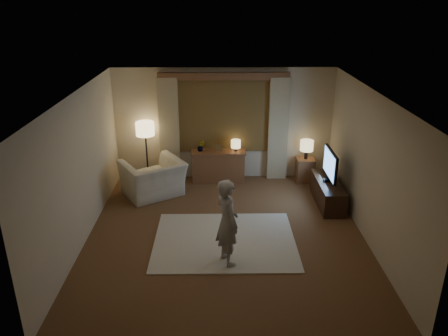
{
  "coord_description": "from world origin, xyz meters",
  "views": [
    {
      "loc": [
        -0.13,
        -6.94,
        4.12
      ],
      "look_at": [
        -0.02,
        0.6,
        1.08
      ],
      "focal_mm": 35.0,
      "sensor_mm": 36.0,
      "label": 1
    }
  ],
  "objects_px": {
    "sideboard": "(218,167)",
    "side_table": "(305,170)",
    "armchair": "(153,178)",
    "person": "(227,222)",
    "tv_stand": "(328,193)"
  },
  "relations": [
    {
      "from": "sideboard",
      "to": "side_table",
      "type": "relative_size",
      "value": 2.14
    },
    {
      "from": "person",
      "to": "sideboard",
      "type": "bearing_deg",
      "value": -21.93
    },
    {
      "from": "tv_stand",
      "to": "sideboard",
      "type": "bearing_deg",
      "value": 151.54
    },
    {
      "from": "armchair",
      "to": "person",
      "type": "xyz_separation_m",
      "value": [
        1.55,
        -2.6,
        0.36
      ]
    },
    {
      "from": "side_table",
      "to": "person",
      "type": "relative_size",
      "value": 0.38
    },
    {
      "from": "armchair",
      "to": "person",
      "type": "distance_m",
      "value": 3.05
    },
    {
      "from": "sideboard",
      "to": "side_table",
      "type": "distance_m",
      "value": 2.02
    },
    {
      "from": "sideboard",
      "to": "armchair",
      "type": "xyz_separation_m",
      "value": [
        -1.41,
        -0.77,
        0.04
      ]
    },
    {
      "from": "armchair",
      "to": "tv_stand",
      "type": "distance_m",
      "value": 3.72
    },
    {
      "from": "sideboard",
      "to": "side_table",
      "type": "bearing_deg",
      "value": -1.42
    },
    {
      "from": "sideboard",
      "to": "person",
      "type": "height_order",
      "value": "person"
    },
    {
      "from": "person",
      "to": "armchair",
      "type": "bearing_deg",
      "value": 6.57
    },
    {
      "from": "sideboard",
      "to": "armchair",
      "type": "bearing_deg",
      "value": -151.35
    },
    {
      "from": "sideboard",
      "to": "side_table",
      "type": "height_order",
      "value": "sideboard"
    },
    {
      "from": "tv_stand",
      "to": "person",
      "type": "height_order",
      "value": "person"
    }
  ]
}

